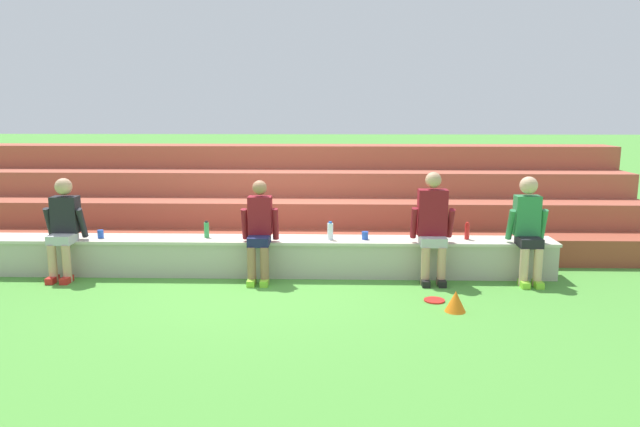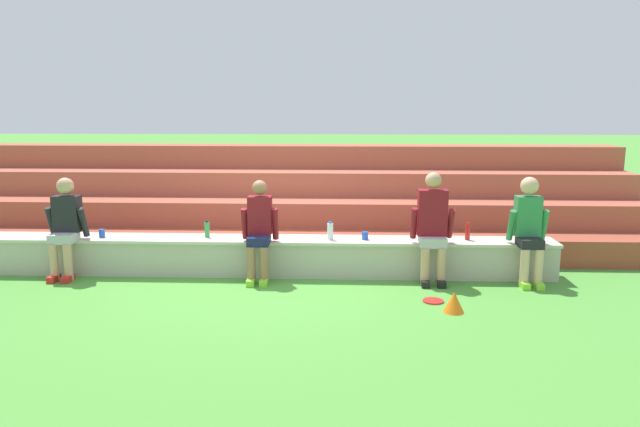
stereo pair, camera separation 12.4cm
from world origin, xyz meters
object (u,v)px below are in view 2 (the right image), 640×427
person_left_of_center (259,229)px  plastic_cup_right_end (102,233)px  person_center (433,224)px  person_far_left (65,224)px  water_bottle_center_gap (207,229)px  frisbee (433,301)px  sports_cone (454,302)px  water_bottle_mid_right (330,231)px  water_bottle_near_left (468,232)px  plastic_cup_middle (365,236)px  person_right_of_center (529,227)px

person_left_of_center → plastic_cup_right_end: (-2.19, 0.25, -0.13)m
person_center → plastic_cup_right_end: bearing=177.1°
person_far_left → water_bottle_center_gap: size_ratio=5.79×
frisbee → sports_cone: (0.17, -0.35, 0.11)m
person_center → water_bottle_mid_right: bearing=170.7°
water_bottle_near_left → sports_cone: 1.59m
person_left_of_center → person_center: (2.24, 0.02, 0.08)m
person_center → water_bottle_center_gap: bearing=174.4°
person_center → plastic_cup_middle: (-0.86, 0.24, -0.21)m
person_right_of_center → water_bottle_mid_right: bearing=175.3°
person_left_of_center → person_center: size_ratio=0.92×
person_left_of_center → frisbee: bearing=-20.2°
person_right_of_center → person_left_of_center: bearing=-179.5°
plastic_cup_right_end → water_bottle_center_gap: bearing=2.9°
plastic_cup_right_end → frisbee: bearing=-13.4°
water_bottle_center_gap → plastic_cup_right_end: bearing=-177.1°
person_left_of_center → water_bottle_center_gap: person_left_of_center is taller
person_far_left → plastic_cup_middle: 3.98m
plastic_cup_right_end → water_bottle_mid_right: bearing=-0.1°
person_left_of_center → person_center: bearing=0.6°
water_bottle_mid_right → water_bottle_near_left: bearing=2.2°
person_left_of_center → water_bottle_near_left: person_left_of_center is taller
person_left_of_center → person_center: person_center is taller
water_bottle_near_left → plastic_cup_right_end: size_ratio=2.08×
water_bottle_mid_right → frisbee: (1.24, -1.03, -0.60)m
person_left_of_center → sports_cone: bearing=-26.1°
person_left_of_center → person_right_of_center: person_right_of_center is taller
person_far_left → water_bottle_mid_right: size_ratio=5.40×
person_far_left → water_bottle_near_left: 5.34m
person_right_of_center → frisbee: 1.71m
person_center → sports_cone: person_center is taller
person_center → frisbee: person_center is taller
water_bottle_mid_right → plastic_cup_middle: 0.47m
plastic_cup_right_end → person_right_of_center: bearing=-2.2°
person_far_left → person_center: size_ratio=0.93×
water_bottle_center_gap → plastic_cup_middle: (2.14, -0.05, -0.05)m
person_far_left → plastic_cup_middle: bearing=3.3°
water_bottle_near_left → plastic_cup_middle: (-1.37, -0.04, -0.06)m
person_center → water_bottle_mid_right: 1.35m
person_center → water_bottle_center_gap: 3.02m
person_left_of_center → person_center: 2.24m
person_center → person_right_of_center: 1.22m
sports_cone → water_bottle_center_gap: bearing=154.7°
person_center → water_bottle_mid_right: size_ratio=5.80×
frisbee → sports_cone: bearing=-63.6°
person_center → plastic_cup_middle: person_center is taller
water_bottle_near_left → sports_cone: water_bottle_near_left is taller
water_bottle_center_gap → sports_cone: water_bottle_center_gap is taller
water_bottle_mid_right → sports_cone: size_ratio=1.04×
water_bottle_center_gap → sports_cone: (3.09, -1.46, -0.49)m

